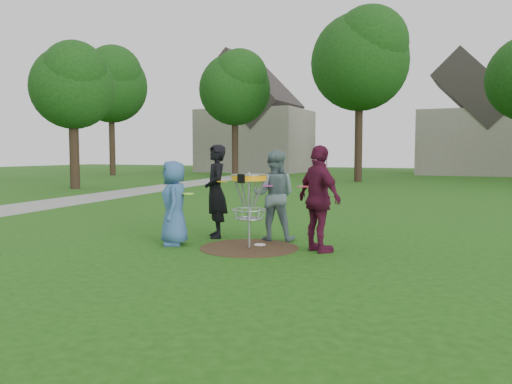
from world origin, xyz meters
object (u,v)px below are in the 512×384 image
at_px(player_grey, 274,195).
at_px(disc_golf_basket, 249,192).
at_px(player_blue, 174,203).
at_px(player_black, 216,191).
at_px(player_maroon, 319,199).

distance_m(player_grey, disc_golf_basket, 0.97).
xyz_separation_m(player_blue, player_black, (0.31, 1.05, 0.16)).
xyz_separation_m(player_blue, player_grey, (1.51, 1.26, 0.10)).
height_order(player_blue, player_grey, player_grey).
relative_size(player_blue, player_maroon, 0.85).
bearing_deg(disc_golf_basket, player_grey, 84.24).
bearing_deg(disc_golf_basket, player_maroon, 8.02).
height_order(player_blue, player_maroon, player_maroon).
relative_size(player_black, player_grey, 1.06).
distance_m(player_blue, player_maroon, 2.72).
bearing_deg(player_black, player_grey, 63.02).
bearing_deg(player_grey, disc_golf_basket, 72.10).
distance_m(player_black, disc_golf_basket, 1.33).
relative_size(player_blue, disc_golf_basket, 1.15).
relative_size(player_grey, player_maroon, 0.96).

